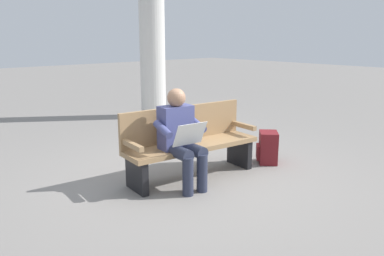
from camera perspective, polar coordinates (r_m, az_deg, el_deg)
The scene contains 5 objects.
ground_plane at distance 5.05m, azimuth 0.10°, elevation -7.20°, with size 40.00×40.00×0.00m, color gray.
bench_near at distance 4.96m, azimuth -0.37°, elevation -2.00°, with size 1.84×0.67×0.90m.
person_seated at distance 4.58m, azimuth -1.64°, elevation -1.13°, with size 0.60×0.60×1.18m.
backpack at distance 5.64m, azimuth 11.07°, elevation -2.85°, with size 0.40×0.40×0.45m.
support_pillar at distance 8.69m, azimuth -5.89°, elevation 13.38°, with size 0.55×0.55×3.57m, color silver.
Camera 1 is at (3.14, 3.53, 1.78)m, focal length 36.29 mm.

